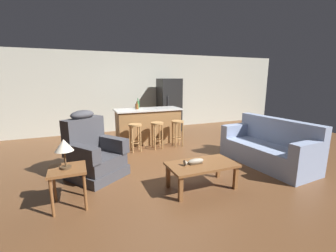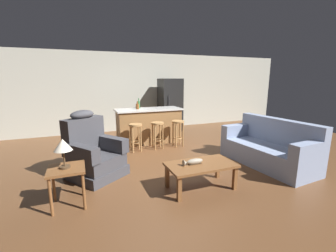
{
  "view_description": "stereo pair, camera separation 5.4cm",
  "coord_description": "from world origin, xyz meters",
  "px_view_note": "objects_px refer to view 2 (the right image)",
  "views": [
    {
      "loc": [
        -1.81,
        -4.5,
        1.75
      ],
      "look_at": [
        -0.0,
        -0.1,
        0.75
      ],
      "focal_mm": 24.0,
      "sensor_mm": 36.0,
      "label": 1
    },
    {
      "loc": [
        -1.76,
        -4.52,
        1.75
      ],
      "look_at": [
        -0.0,
        -0.1,
        0.75
      ],
      "focal_mm": 24.0,
      "sensor_mm": 36.0,
      "label": 2
    }
  ],
  "objects_px": {
    "bar_stool_middle": "(158,130)",
    "bar_stool_left": "(136,132)",
    "table_lamp": "(63,146)",
    "bottle_short_amber": "(139,104)",
    "refrigerator": "(170,105)",
    "couch": "(269,148)",
    "bottle_tall_green": "(137,106)",
    "kitchen_island": "(149,126)",
    "end_table": "(67,174)",
    "fish_figurine": "(193,162)",
    "recliner_near_lamp": "(93,153)",
    "bar_stool_right": "(178,129)",
    "coffee_table": "(201,167)"
  },
  "relations": [
    {
      "from": "refrigerator",
      "to": "bottle_tall_green",
      "type": "height_order",
      "value": "refrigerator"
    },
    {
      "from": "table_lamp",
      "to": "bar_stool_left",
      "type": "bearing_deg",
      "value": 54.18
    },
    {
      "from": "end_table",
      "to": "bar_stool_left",
      "type": "distance_m",
      "value": 2.51
    },
    {
      "from": "coffee_table",
      "to": "bar_stool_left",
      "type": "relative_size",
      "value": 1.62
    },
    {
      "from": "fish_figurine",
      "to": "bar_stool_middle",
      "type": "xyz_separation_m",
      "value": [
        0.19,
        2.26,
        0.01
      ]
    },
    {
      "from": "bar_stool_middle",
      "to": "bar_stool_left",
      "type": "bearing_deg",
      "value": 180.0
    },
    {
      "from": "end_table",
      "to": "bar_stool_right",
      "type": "distance_m",
      "value": 3.3
    },
    {
      "from": "coffee_table",
      "to": "recliner_near_lamp",
      "type": "xyz_separation_m",
      "value": [
        -1.58,
        1.16,
        0.06
      ]
    },
    {
      "from": "couch",
      "to": "kitchen_island",
      "type": "bearing_deg",
      "value": -58.69
    },
    {
      "from": "table_lamp",
      "to": "bottle_tall_green",
      "type": "xyz_separation_m",
      "value": [
        1.7,
        2.7,
        0.16
      ]
    },
    {
      "from": "bar_stool_middle",
      "to": "bottle_tall_green",
      "type": "xyz_separation_m",
      "value": [
        -0.34,
        0.66,
        0.56
      ]
    },
    {
      "from": "fish_figurine",
      "to": "recliner_near_lamp",
      "type": "distance_m",
      "value": 1.84
    },
    {
      "from": "refrigerator",
      "to": "recliner_near_lamp",
      "type": "bearing_deg",
      "value": -132.7
    },
    {
      "from": "kitchen_island",
      "to": "recliner_near_lamp",
      "type": "bearing_deg",
      "value": -132.36
    },
    {
      "from": "bar_stool_left",
      "to": "refrigerator",
      "type": "xyz_separation_m",
      "value": [
        1.66,
        1.83,
        0.41
      ]
    },
    {
      "from": "bottle_tall_green",
      "to": "refrigerator",
      "type": "bearing_deg",
      "value": 39.32
    },
    {
      "from": "bar_stool_middle",
      "to": "bottle_short_amber",
      "type": "bearing_deg",
      "value": 106.73
    },
    {
      "from": "kitchen_island",
      "to": "bottle_short_amber",
      "type": "bearing_deg",
      "value": 135.11
    },
    {
      "from": "recliner_near_lamp",
      "to": "bar_stool_right",
      "type": "xyz_separation_m",
      "value": [
        2.2,
        1.12,
        0.05
      ]
    },
    {
      "from": "bottle_short_amber",
      "to": "coffee_table",
      "type": "bearing_deg",
      "value": -86.3
    },
    {
      "from": "bar_stool_left",
      "to": "bottle_tall_green",
      "type": "height_order",
      "value": "bottle_tall_green"
    },
    {
      "from": "bottle_tall_green",
      "to": "coffee_table",
      "type": "bearing_deg",
      "value": -84.44
    },
    {
      "from": "kitchen_island",
      "to": "bottle_short_amber",
      "type": "relative_size",
      "value": 6.56
    },
    {
      "from": "fish_figurine",
      "to": "kitchen_island",
      "type": "height_order",
      "value": "kitchen_island"
    },
    {
      "from": "couch",
      "to": "bottle_tall_green",
      "type": "height_order",
      "value": "bottle_tall_green"
    },
    {
      "from": "bar_stool_right",
      "to": "couch",
      "type": "bearing_deg",
      "value": -56.93
    },
    {
      "from": "end_table",
      "to": "refrigerator",
      "type": "relative_size",
      "value": 0.32
    },
    {
      "from": "couch",
      "to": "end_table",
      "type": "distance_m",
      "value": 3.83
    },
    {
      "from": "kitchen_island",
      "to": "bar_stool_left",
      "type": "distance_m",
      "value": 0.82
    },
    {
      "from": "couch",
      "to": "refrigerator",
      "type": "relative_size",
      "value": 1.12
    },
    {
      "from": "refrigerator",
      "to": "fish_figurine",
      "type": "bearing_deg",
      "value": -107.35
    },
    {
      "from": "couch",
      "to": "bottle_tall_green",
      "type": "distance_m",
      "value": 3.39
    },
    {
      "from": "fish_figurine",
      "to": "kitchen_island",
      "type": "bearing_deg",
      "value": 87.02
    },
    {
      "from": "coffee_table",
      "to": "refrigerator",
      "type": "relative_size",
      "value": 0.62
    },
    {
      "from": "coffee_table",
      "to": "bar_stool_middle",
      "type": "relative_size",
      "value": 1.62
    },
    {
      "from": "bar_stool_middle",
      "to": "coffee_table",
      "type": "bearing_deg",
      "value": -91.32
    },
    {
      "from": "fish_figurine",
      "to": "bar_stool_left",
      "type": "relative_size",
      "value": 0.5
    },
    {
      "from": "bar_stool_middle",
      "to": "refrigerator",
      "type": "height_order",
      "value": "refrigerator"
    },
    {
      "from": "couch",
      "to": "kitchen_island",
      "type": "relative_size",
      "value": 1.09
    },
    {
      "from": "couch",
      "to": "bar_stool_middle",
      "type": "bearing_deg",
      "value": -51.14
    },
    {
      "from": "refrigerator",
      "to": "couch",
      "type": "bearing_deg",
      "value": -79.3
    },
    {
      "from": "bar_stool_right",
      "to": "bottle_tall_green",
      "type": "xyz_separation_m",
      "value": [
        -0.91,
        0.66,
        0.56
      ]
    },
    {
      "from": "table_lamp",
      "to": "refrigerator",
      "type": "height_order",
      "value": "refrigerator"
    },
    {
      "from": "couch",
      "to": "bottle_short_amber",
      "type": "bearing_deg",
      "value": -57.88
    },
    {
      "from": "fish_figurine",
      "to": "bar_stool_left",
      "type": "bearing_deg",
      "value": 99.58
    },
    {
      "from": "bar_stool_left",
      "to": "bottle_short_amber",
      "type": "relative_size",
      "value": 2.48
    },
    {
      "from": "table_lamp",
      "to": "bottle_short_amber",
      "type": "distance_m",
      "value": 3.41
    },
    {
      "from": "couch",
      "to": "refrigerator",
      "type": "xyz_separation_m",
      "value": [
        -0.7,
        3.71,
        0.54
      ]
    },
    {
      "from": "end_table",
      "to": "refrigerator",
      "type": "xyz_separation_m",
      "value": [
        3.12,
        3.87,
        0.42
      ]
    },
    {
      "from": "couch",
      "to": "bar_stool_middle",
      "type": "distance_m",
      "value": 2.6
    }
  ]
}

